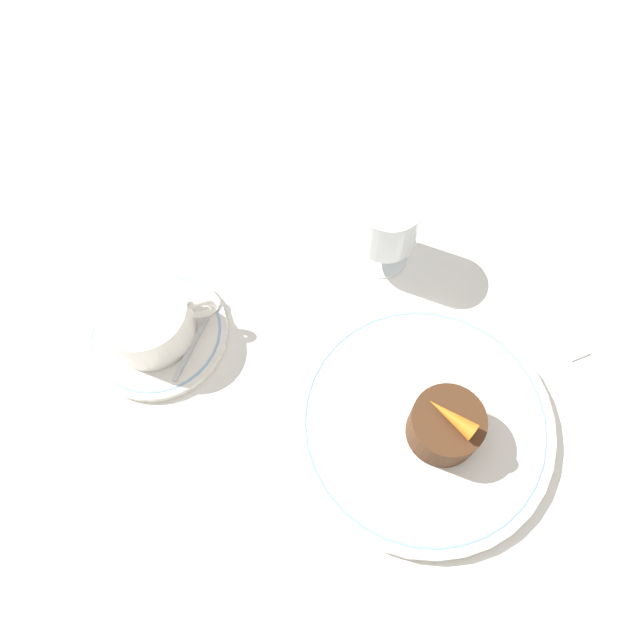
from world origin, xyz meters
name	(u,v)px	position (x,y,z in m)	size (l,w,h in m)	color
ground_plane	(386,376)	(0.00, 0.00, 0.00)	(3.00, 3.00, 0.00)	white
dinner_plate	(424,423)	(0.02, -0.06, 0.01)	(0.26, 0.26, 0.01)	white
saucer	(157,333)	(-0.23, 0.10, 0.01)	(0.15, 0.15, 0.01)	white
coffee_cup	(147,320)	(-0.23, 0.10, 0.04)	(0.12, 0.09, 0.06)	white
spoon	(202,327)	(-0.18, 0.09, 0.01)	(0.07, 0.09, 0.00)	silver
wine_glass	(387,224)	(0.03, 0.14, 0.07)	(0.07, 0.07, 0.10)	silver
fork	(590,373)	(0.21, -0.04, 0.00)	(0.04, 0.17, 0.01)	silver
dessert_cake	(445,426)	(0.04, -0.07, 0.04)	(0.07, 0.07, 0.05)	#4C2D19
carrot_garnish	(452,417)	(0.04, -0.07, 0.07)	(0.04, 0.05, 0.02)	orange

